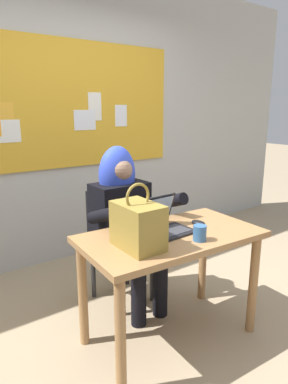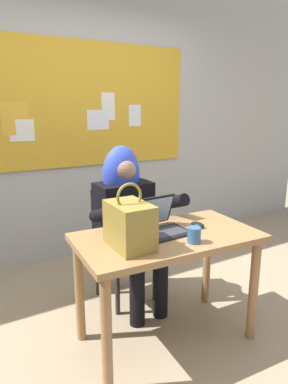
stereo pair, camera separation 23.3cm
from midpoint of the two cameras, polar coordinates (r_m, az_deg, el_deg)
ground_plane at (r=2.51m, az=7.40°, el=-23.57°), size 24.00×24.00×0.00m
wall_back_bulletin at (r=3.49m, az=-9.24°, el=12.39°), size 6.52×1.84×2.86m
desk_main at (r=2.21m, az=7.00°, el=-9.99°), size 1.18×0.69×0.75m
chair_at_desk at (r=2.78m, az=-1.60°, el=-7.62°), size 0.44×0.44×0.90m
person_costumed at (r=2.60m, az=-0.16°, el=-3.75°), size 0.60×0.61×1.25m
laptop at (r=2.19m, az=5.73°, el=-5.45°), size 0.33×0.31×0.22m
computer_mouse at (r=2.32m, az=11.85°, el=-5.42°), size 0.08×0.11×0.03m
handbag at (r=1.92m, az=1.06°, el=-5.58°), size 0.20×0.30×0.38m
coffee_mug at (r=2.05m, az=11.66°, el=-7.13°), size 0.08×0.08×0.09m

